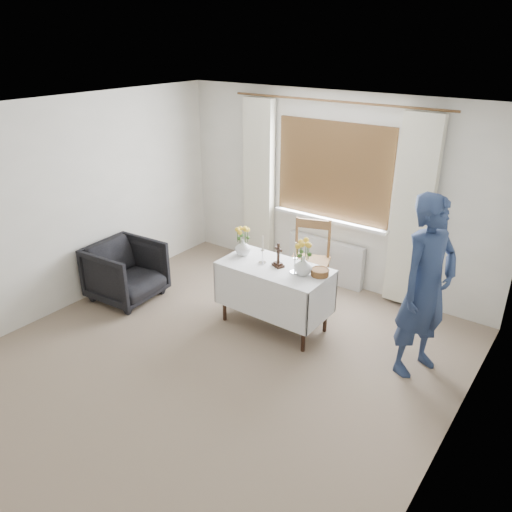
{
  "coord_description": "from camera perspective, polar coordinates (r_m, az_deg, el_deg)",
  "views": [
    {
      "loc": [
        2.85,
        -3.1,
        3.13
      ],
      "look_at": [
        -0.02,
        0.85,
        0.93
      ],
      "focal_mm": 35.0,
      "sensor_mm": 36.0,
      "label": 1
    }
  ],
  "objects": [
    {
      "name": "ground",
      "position": [
        5.25,
        -5.41,
        -12.49
      ],
      "size": [
        5.0,
        5.0,
        0.0
      ],
      "primitive_type": "plane",
      "color": "gray",
      "rests_on": "ground"
    },
    {
      "name": "altar_table",
      "position": [
        5.69,
        2.09,
        -4.66
      ],
      "size": [
        1.24,
        0.64,
        0.76
      ],
      "primitive_type": "cube",
      "color": "white",
      "rests_on": "ground"
    },
    {
      "name": "wooden_chair",
      "position": [
        6.18,
        6.03,
        -0.89
      ],
      "size": [
        0.61,
        0.61,
        1.04
      ],
      "primitive_type": null,
      "rotation": [
        0.0,
        0.0,
        0.33
      ],
      "color": "brown",
      "rests_on": "ground"
    },
    {
      "name": "armchair",
      "position": [
        6.49,
        -14.63,
        -1.75
      ],
      "size": [
        0.87,
        0.85,
        0.74
      ],
      "primitive_type": "imported",
      "rotation": [
        0.0,
        0.0,
        1.65
      ],
      "color": "black",
      "rests_on": "ground"
    },
    {
      "name": "person",
      "position": [
        5.0,
        18.85,
        -3.4
      ],
      "size": [
        0.65,
        0.79,
        1.84
      ],
      "primitive_type": "imported",
      "rotation": [
        0.0,
        0.0,
        1.2
      ],
      "color": "navy",
      "rests_on": "ground"
    },
    {
      "name": "radiator",
      "position": [
        6.83,
        7.92,
        -0.49
      ],
      "size": [
        1.1,
        0.1,
        0.6
      ],
      "primitive_type": "cube",
      "color": "silver",
      "rests_on": "ground"
    },
    {
      "name": "wooden_cross",
      "position": [
        5.46,
        2.56,
        0.13
      ],
      "size": [
        0.16,
        0.14,
        0.28
      ],
      "primitive_type": null,
      "rotation": [
        0.0,
        0.0,
        -0.41
      ],
      "color": "black",
      "rests_on": "altar_table"
    },
    {
      "name": "candlestick_left",
      "position": [
        5.52,
        0.75,
        0.71
      ],
      "size": [
        0.11,
        0.11,
        0.33
      ],
      "primitive_type": null,
      "rotation": [
        0.0,
        0.0,
        0.22
      ],
      "color": "white",
      "rests_on": "altar_table"
    },
    {
      "name": "candlestick_right",
      "position": [
        5.31,
        4.48,
        -0.18
      ],
      "size": [
        0.11,
        0.11,
        0.36
      ],
      "primitive_type": null,
      "rotation": [
        0.0,
        0.0,
        -0.04
      ],
      "color": "white",
      "rests_on": "altar_table"
    },
    {
      "name": "flower_vase_left",
      "position": [
        5.76,
        -1.49,
        1.02
      ],
      "size": [
        0.23,
        0.23,
        0.19
      ],
      "primitive_type": "imported",
      "rotation": [
        0.0,
        0.0,
        0.33
      ],
      "color": "silver",
      "rests_on": "altar_table"
    },
    {
      "name": "flower_vase_right",
      "position": [
        5.31,
        5.42,
        -1.08
      ],
      "size": [
        0.26,
        0.26,
        0.21
      ],
      "primitive_type": "imported",
      "rotation": [
        0.0,
        0.0,
        0.39
      ],
      "color": "silver",
      "rests_on": "altar_table"
    },
    {
      "name": "wicker_basket",
      "position": [
        5.34,
        7.32,
        -1.85
      ],
      "size": [
        0.24,
        0.24,
        0.07
      ],
      "primitive_type": "cylinder",
      "rotation": [
        0.0,
        0.0,
        0.31
      ],
      "color": "brown",
      "rests_on": "altar_table"
    }
  ]
}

